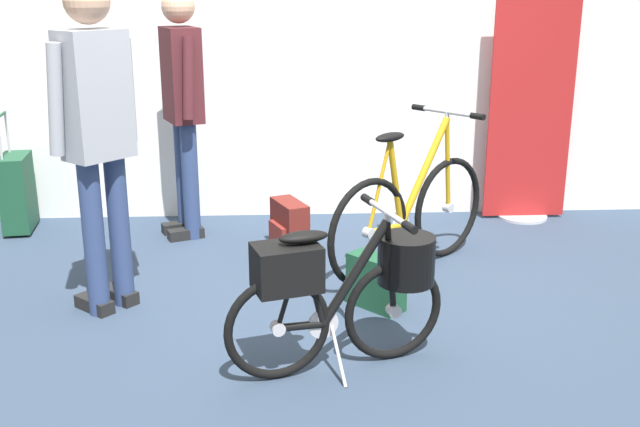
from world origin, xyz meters
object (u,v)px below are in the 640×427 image
object	(u,v)px
display_bike_left	(411,213)
visitor_near_wall	(97,127)
floor_banner_stand	(530,122)
folding_bike_foreground	(347,285)
visitor_browsing	(183,100)
handbag_on_floor	(289,227)
backpack_on_floor	(377,282)
rolling_suitcase	(17,192)

from	to	relation	value
display_bike_left	visitor_near_wall	world-z (taller)	visitor_near_wall
floor_banner_stand	folding_bike_foreground	xyz separation A→B (m)	(-1.50, -2.20, -0.32)
folding_bike_foreground	visitor_browsing	size ratio (longest dim) A/B	0.61
display_bike_left	folding_bike_foreground	bearing A→B (deg)	-112.02
visitor_near_wall	handbag_on_floor	xyz separation A→B (m)	(0.96, 0.86, -0.82)
backpack_on_floor	rolling_suitcase	bearing A→B (deg)	148.67
handbag_on_floor	floor_banner_stand	bearing A→B (deg)	19.92
backpack_on_floor	handbag_on_floor	xyz separation A→B (m)	(-0.46, 0.92, 0.02)
floor_banner_stand	display_bike_left	xyz separation A→B (m)	(-1.01, -1.01, -0.36)
floor_banner_stand	visitor_near_wall	xyz separation A→B (m)	(-2.70, -1.49, 0.26)
display_bike_left	rolling_suitcase	size ratio (longest dim) A/B	1.29
display_bike_left	visitor_near_wall	bearing A→B (deg)	-163.98
folding_bike_foreground	visitor_browsing	xyz separation A→B (m)	(-0.93, 1.93, 0.54)
rolling_suitcase	backpack_on_floor	world-z (taller)	rolling_suitcase
visitor_near_wall	display_bike_left	bearing A→B (deg)	16.02
visitor_browsing	rolling_suitcase	bearing A→B (deg)	173.13
display_bike_left	backpack_on_floor	bearing A→B (deg)	-116.28
folding_bike_foreground	backpack_on_floor	xyz separation A→B (m)	(0.22, 0.65, -0.26)
folding_bike_foreground	rolling_suitcase	distance (m)	2.97
display_bike_left	rolling_suitcase	xyz separation A→B (m)	(-2.60, 0.89, -0.08)
backpack_on_floor	display_bike_left	bearing A→B (deg)	63.72
folding_bike_foreground	display_bike_left	world-z (taller)	display_bike_left
visitor_browsing	backpack_on_floor	size ratio (longest dim) A/B	5.00
visitor_near_wall	visitor_browsing	xyz separation A→B (m)	(0.27, 1.23, -0.05)
visitor_near_wall	backpack_on_floor	distance (m)	1.65
backpack_on_floor	visitor_browsing	bearing A→B (deg)	131.87
folding_bike_foreground	visitor_browsing	bearing A→B (deg)	115.67
floor_banner_stand	visitor_near_wall	distance (m)	3.10
visitor_browsing	backpack_on_floor	bearing A→B (deg)	-48.13
folding_bike_foreground	rolling_suitcase	bearing A→B (deg)	135.58
handbag_on_floor	folding_bike_foreground	bearing A→B (deg)	-81.24
visitor_near_wall	handbag_on_floor	distance (m)	1.53
visitor_near_wall	handbag_on_floor	bearing A→B (deg)	41.97
floor_banner_stand	backpack_on_floor	bearing A→B (deg)	-129.61
floor_banner_stand	rolling_suitcase	distance (m)	3.64
visitor_near_wall	rolling_suitcase	world-z (taller)	visitor_near_wall
rolling_suitcase	handbag_on_floor	distance (m)	1.95
display_bike_left	handbag_on_floor	distance (m)	0.84
visitor_near_wall	rolling_suitcase	xyz separation A→B (m)	(-0.92, 1.37, -0.70)
visitor_near_wall	rolling_suitcase	bearing A→B (deg)	123.80
visitor_near_wall	backpack_on_floor	size ratio (longest dim) A/B	5.22
rolling_suitcase	handbag_on_floor	world-z (taller)	rolling_suitcase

